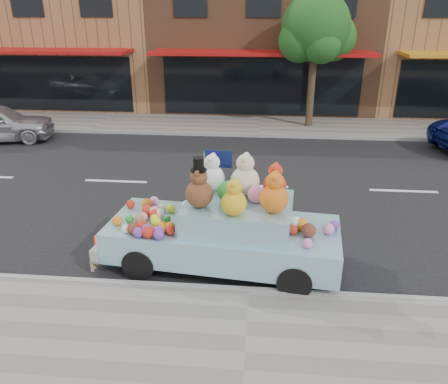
# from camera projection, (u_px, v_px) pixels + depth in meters

# --- Properties ---
(ground) EXTENTS (120.00, 120.00, 0.00)m
(ground) POSITION_uv_depth(u_px,v_px,m) (256.00, 186.00, 12.15)
(ground) COLOR black
(ground) RESTS_ON ground
(near_sidewalk) EXTENTS (60.00, 3.00, 0.12)m
(near_sidewalk) POSITION_uv_depth(u_px,v_px,m) (245.00, 355.00, 6.17)
(near_sidewalk) COLOR gray
(near_sidewalk) RESTS_ON ground
(far_sidewalk) EXTENTS (60.00, 3.00, 0.12)m
(far_sidewalk) POSITION_uv_depth(u_px,v_px,m) (259.00, 126.00, 18.08)
(far_sidewalk) COLOR gray
(far_sidewalk) RESTS_ON ground
(near_kerb) EXTENTS (60.00, 0.12, 0.13)m
(near_kerb) POSITION_uv_depth(u_px,v_px,m) (249.00, 292.00, 7.54)
(near_kerb) COLOR gray
(near_kerb) RESTS_ON ground
(far_kerb) EXTENTS (60.00, 0.12, 0.13)m
(far_kerb) POSITION_uv_depth(u_px,v_px,m) (259.00, 135.00, 16.71)
(far_kerb) COLOR gray
(far_kerb) RESTS_ON ground
(storefront_left) EXTENTS (10.00, 9.80, 7.30)m
(storefront_left) POSITION_uv_depth(u_px,v_px,m) (70.00, 27.00, 22.53)
(storefront_left) COLOR #95633E
(storefront_left) RESTS_ON ground
(storefront_mid) EXTENTS (10.00, 9.80, 7.30)m
(storefront_mid) POSITION_uv_depth(u_px,v_px,m) (264.00, 28.00, 21.70)
(storefront_mid) COLOR brown
(storefront_mid) RESTS_ON ground
(street_tree) EXTENTS (3.00, 2.70, 5.22)m
(street_tree) POSITION_uv_depth(u_px,v_px,m) (316.00, 33.00, 16.54)
(street_tree) COLOR #38281C
(street_tree) RESTS_ON ground
(art_car) EXTENTS (4.64, 2.20, 2.26)m
(art_car) POSITION_uv_depth(u_px,v_px,m) (224.00, 227.00, 8.16)
(art_car) COLOR black
(art_car) RESTS_ON ground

